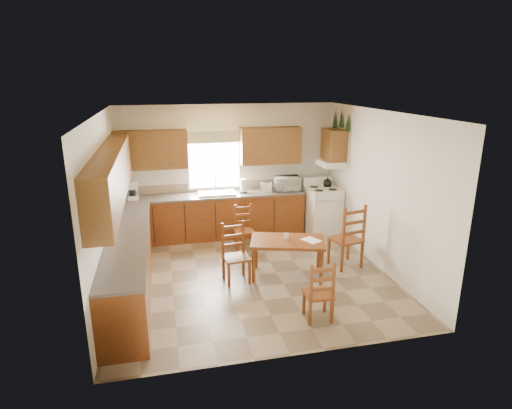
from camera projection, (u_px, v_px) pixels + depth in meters
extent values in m
plane|color=#816F57|center=(251.00, 275.00, 7.25)|extent=(4.50, 4.50, 0.00)
plane|color=olive|center=(251.00, 113.00, 6.47)|extent=(4.50, 4.50, 0.00)
plane|color=white|center=(104.00, 208.00, 6.38)|extent=(4.50, 4.50, 0.00)
plane|color=white|center=(379.00, 190.00, 7.33)|extent=(4.50, 4.50, 0.00)
plane|color=white|center=(228.00, 170.00, 8.96)|extent=(4.50, 4.50, 0.00)
plane|color=white|center=(294.00, 252.00, 4.76)|extent=(4.50, 4.50, 0.00)
cube|color=brown|center=(214.00, 217.00, 8.86)|extent=(3.75, 0.60, 0.88)
cube|color=brown|center=(129.00, 266.00, 6.57)|extent=(0.60, 3.60, 0.88)
cube|color=#564E4A|center=(213.00, 195.00, 8.73)|extent=(3.75, 0.63, 0.04)
cube|color=#564E4A|center=(127.00, 238.00, 6.43)|extent=(0.63, 3.60, 0.04)
cube|color=gray|center=(211.00, 187.00, 8.97)|extent=(3.75, 0.01, 0.18)
cube|color=brown|center=(151.00, 150.00, 8.33)|extent=(1.41, 0.33, 0.75)
cube|color=brown|center=(270.00, 146.00, 8.84)|extent=(1.25, 0.33, 0.75)
cube|color=brown|center=(111.00, 176.00, 6.13)|extent=(0.33, 3.60, 0.75)
cube|color=brown|center=(334.00, 145.00, 8.68)|extent=(0.33, 0.62, 0.62)
cube|color=silver|center=(331.00, 163.00, 8.78)|extent=(0.44, 0.62, 0.12)
cube|color=silver|center=(214.00, 161.00, 8.81)|extent=(1.13, 0.02, 1.18)
cube|color=white|center=(214.00, 161.00, 8.80)|extent=(1.05, 0.01, 1.10)
cube|color=#495F38|center=(214.00, 137.00, 8.64)|extent=(1.19, 0.01, 0.24)
cube|color=silver|center=(217.00, 193.00, 8.73)|extent=(0.75, 0.45, 0.04)
cone|color=#173A19|center=(348.00, 122.00, 8.27)|extent=(0.22, 0.22, 0.36)
cone|color=#173A19|center=(341.00, 118.00, 8.56)|extent=(0.22, 0.22, 0.36)
cone|color=#173A19|center=(335.00, 119.00, 8.87)|extent=(0.22, 0.22, 0.36)
cube|color=silver|center=(322.00, 212.00, 9.01)|extent=(0.69, 0.71, 0.98)
cube|color=silver|center=(133.00, 191.00, 8.33)|extent=(0.25, 0.28, 0.34)
cylinder|color=white|center=(243.00, 186.00, 8.81)|extent=(0.14, 0.14, 0.28)
cube|color=silver|center=(266.00, 187.00, 8.90)|extent=(0.26, 0.20, 0.19)
imported|color=silver|center=(287.00, 183.00, 9.00)|extent=(0.52, 0.39, 0.29)
cube|color=brown|center=(287.00, 258.00, 7.12)|extent=(1.35, 1.01, 0.65)
cube|color=brown|center=(318.00, 290.00, 5.82)|extent=(0.38, 0.36, 0.87)
cube|color=brown|center=(346.00, 235.00, 7.45)|extent=(0.57, 0.55, 1.14)
cube|color=brown|center=(236.00, 254.00, 6.89)|extent=(0.45, 0.43, 0.97)
cube|color=brown|center=(244.00, 228.00, 8.19)|extent=(0.37, 0.36, 0.87)
cube|color=white|center=(311.00, 240.00, 7.02)|extent=(0.33, 0.36, 0.00)
cube|color=white|center=(286.00, 236.00, 7.05)|extent=(0.08, 0.03, 0.11)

